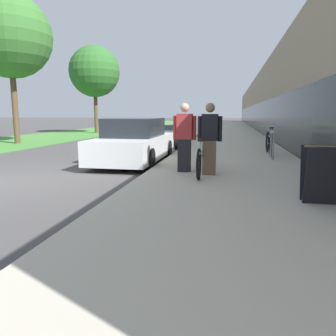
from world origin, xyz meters
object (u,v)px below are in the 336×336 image
object	(u,v)px
tandem_bicycle	(203,157)
street_tree_far	(95,72)
vintage_roadster_curbside	(165,137)
sandwich_board_sign	(322,174)
bike_rack_hoop	(272,142)
street_tree_near	(10,36)
person_rider	(210,139)
person_bystander	(184,138)
parked_sedan_curbside	(135,142)
cruiser_bike_nearest	(269,142)

from	to	relation	value
tandem_bicycle	street_tree_far	xyz separation A→B (m)	(-9.68, 16.43, 4.16)
vintage_roadster_curbside	street_tree_far	distance (m)	12.32
sandwich_board_sign	bike_rack_hoop	bearing A→B (deg)	91.66
bike_rack_hoop	street_tree_near	bearing A→B (deg)	159.92
bike_rack_hoop	street_tree_far	world-z (taller)	street_tree_far
street_tree_far	person_rider	bearing A→B (deg)	-59.58
person_bystander	street_tree_near	size ratio (longest dim) A/B	0.23
person_bystander	bike_rack_hoop	size ratio (longest dim) A/B	1.92
bike_rack_hoop	tandem_bicycle	bearing A→B (deg)	-125.58
tandem_bicycle	person_bystander	world-z (taller)	person_bystander
person_rider	sandwich_board_sign	bearing A→B (deg)	-47.90
person_bystander	parked_sedan_curbside	world-z (taller)	person_bystander
street_tree_near	parked_sedan_curbside	bearing A→B (deg)	-32.99
person_bystander	vintage_roadster_curbside	xyz separation A→B (m)	(-1.97, 7.50, -0.53)
person_rider	sandwich_board_sign	xyz separation A→B (m)	(1.87, -2.07, -0.36)
cruiser_bike_nearest	parked_sedan_curbside	world-z (taller)	parked_sedan_curbside
sandwich_board_sign	parked_sedan_curbside	world-z (taller)	parked_sedan_curbside
cruiser_bike_nearest	parked_sedan_curbside	xyz separation A→B (m)	(-4.25, -1.90, 0.10)
person_rider	street_tree_near	world-z (taller)	street_tree_near
tandem_bicycle	sandwich_board_sign	xyz separation A→B (m)	(2.05, -2.43, 0.09)
tandem_bicycle	cruiser_bike_nearest	distance (m)	4.39
person_bystander	sandwich_board_sign	distance (m)	3.45
cruiser_bike_nearest	parked_sedan_curbside	size ratio (longest dim) A/B	0.43
person_rider	bike_rack_hoop	size ratio (longest dim) A/B	1.91
street_tree_near	person_bystander	bearing A→B (deg)	-36.65
vintage_roadster_curbside	person_rider	bearing A→B (deg)	-71.63
person_rider	bike_rack_hoop	world-z (taller)	person_rider
person_bystander	parked_sedan_curbside	distance (m)	2.82
sandwich_board_sign	vintage_roadster_curbside	bearing A→B (deg)	114.34
bike_rack_hoop	sandwich_board_sign	size ratio (longest dim) A/B	0.94
vintage_roadster_curbside	tandem_bicycle	bearing A→B (deg)	-72.02
person_rider	person_bystander	distance (m)	0.68
person_bystander	vintage_roadster_curbside	distance (m)	7.77
cruiser_bike_nearest	sandwich_board_sign	bearing A→B (deg)	-89.18
street_tree_far	street_tree_near	bearing A→B (deg)	-91.36
cruiser_bike_nearest	street_tree_far	world-z (taller)	street_tree_far
parked_sedan_curbside	vintage_roadster_curbside	world-z (taller)	parked_sedan_curbside
parked_sedan_curbside	cruiser_bike_nearest	bearing A→B (deg)	24.06
tandem_bicycle	sandwich_board_sign	bearing A→B (deg)	-49.89
person_rider	street_tree_far	bearing A→B (deg)	120.42
tandem_bicycle	bike_rack_hoop	bearing A→B (deg)	54.42
person_bystander	street_tree_far	xyz separation A→B (m)	(-9.24, 16.50, 3.71)
cruiser_bike_nearest	street_tree_near	xyz separation A→B (m)	(-11.86, 3.05, 4.64)
tandem_bicycle	cruiser_bike_nearest	size ratio (longest dim) A/B	1.45
bike_rack_hoop	street_tree_far	xyz separation A→B (m)	(-11.58, 13.77, 4.01)
person_bystander	cruiser_bike_nearest	xyz separation A→B (m)	(2.40, 3.99, -0.42)
cruiser_bike_nearest	street_tree_far	distance (m)	17.57
person_bystander	street_tree_near	world-z (taller)	street_tree_near
cruiser_bike_nearest	person_rider	bearing A→B (deg)	-112.62
sandwich_board_sign	parked_sedan_curbside	distance (m)	6.22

